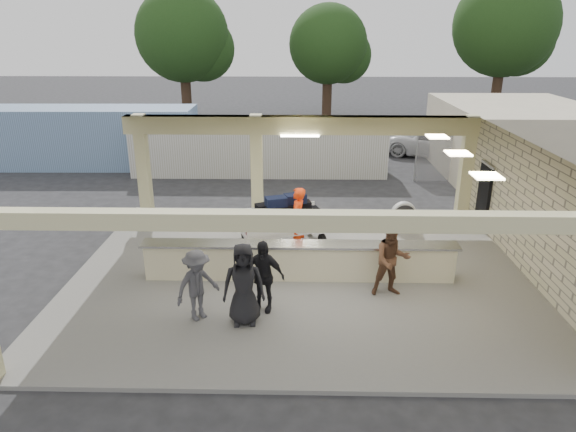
{
  "coord_description": "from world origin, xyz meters",
  "views": [
    {
      "loc": [
        -0.02,
        -12.65,
        6.3
      ],
      "look_at": [
        -0.32,
        1.0,
        1.28
      ],
      "focal_mm": 32.0,
      "sensor_mm": 36.0,
      "label": 1
    }
  ],
  "objects_px": {
    "passenger_d": "(244,284)",
    "container_white": "(260,146)",
    "baggage_counter": "(299,261)",
    "drum_fan": "(404,215)",
    "car_white_b": "(555,144)",
    "passenger_a": "(392,260)",
    "passenger_c": "(197,285)",
    "baggage_handler": "(297,220)",
    "car_dark": "(380,137)",
    "luggage_cart": "(282,218)",
    "passenger_b": "(263,276)",
    "container_blue": "(82,137)",
    "car_white_a": "(436,143)"
  },
  "relations": [
    {
      "from": "passenger_a",
      "to": "passenger_b",
      "type": "bearing_deg",
      "value": -171.94
    },
    {
      "from": "passenger_a",
      "to": "passenger_d",
      "type": "height_order",
      "value": "passenger_d"
    },
    {
      "from": "luggage_cart",
      "to": "container_white",
      "type": "relative_size",
      "value": 0.27
    },
    {
      "from": "passenger_b",
      "to": "passenger_d",
      "type": "bearing_deg",
      "value": -113.18
    },
    {
      "from": "drum_fan",
      "to": "passenger_d",
      "type": "height_order",
      "value": "passenger_d"
    },
    {
      "from": "car_white_b",
      "to": "car_dark",
      "type": "distance_m",
      "value": 8.76
    },
    {
      "from": "drum_fan",
      "to": "car_white_a",
      "type": "relative_size",
      "value": 0.19
    },
    {
      "from": "container_blue",
      "to": "car_white_a",
      "type": "bearing_deg",
      "value": 6.51
    },
    {
      "from": "baggage_handler",
      "to": "car_dark",
      "type": "relative_size",
      "value": 0.47
    },
    {
      "from": "passenger_b",
      "to": "car_white_b",
      "type": "bearing_deg",
      "value": 58.86
    },
    {
      "from": "luggage_cart",
      "to": "passenger_a",
      "type": "bearing_deg",
      "value": -67.73
    },
    {
      "from": "passenger_d",
      "to": "car_white_b",
      "type": "relative_size",
      "value": 0.38
    },
    {
      "from": "container_white",
      "to": "baggage_counter",
      "type": "bearing_deg",
      "value": -80.71
    },
    {
      "from": "drum_fan",
      "to": "car_dark",
      "type": "distance_m",
      "value": 12.21
    },
    {
      "from": "passenger_b",
      "to": "passenger_a",
      "type": "bearing_deg",
      "value": 25.06
    },
    {
      "from": "luggage_cart",
      "to": "passenger_c",
      "type": "height_order",
      "value": "passenger_c"
    },
    {
      "from": "baggage_handler",
      "to": "car_dark",
      "type": "distance_m",
      "value": 14.66
    },
    {
      "from": "passenger_a",
      "to": "car_white_a",
      "type": "distance_m",
      "value": 15.77
    },
    {
      "from": "passenger_a",
      "to": "passenger_d",
      "type": "relative_size",
      "value": 0.99
    },
    {
      "from": "baggage_counter",
      "to": "baggage_handler",
      "type": "height_order",
      "value": "baggage_handler"
    },
    {
      "from": "baggage_counter",
      "to": "passenger_c",
      "type": "distance_m",
      "value": 3.08
    },
    {
      "from": "passenger_c",
      "to": "car_dark",
      "type": "xyz_separation_m",
      "value": [
        6.66,
        17.8,
        -0.26
      ]
    },
    {
      "from": "passenger_d",
      "to": "car_white_a",
      "type": "xyz_separation_m",
      "value": [
        8.27,
        16.36,
        -0.35
      ]
    },
    {
      "from": "passenger_d",
      "to": "car_white_a",
      "type": "height_order",
      "value": "passenger_d"
    },
    {
      "from": "car_dark",
      "to": "container_white",
      "type": "height_order",
      "value": "container_white"
    },
    {
      "from": "car_white_a",
      "to": "container_white",
      "type": "bearing_deg",
      "value": 131.63
    },
    {
      "from": "car_dark",
      "to": "container_blue",
      "type": "distance_m",
      "value": 15.32
    },
    {
      "from": "baggage_handler",
      "to": "passenger_c",
      "type": "xyz_separation_m",
      "value": [
        -2.2,
        -3.84,
        -0.13
      ]
    },
    {
      "from": "passenger_c",
      "to": "car_white_b",
      "type": "relative_size",
      "value": 0.34
    },
    {
      "from": "passenger_a",
      "to": "car_white_b",
      "type": "xyz_separation_m",
      "value": [
        10.71,
        14.65,
        -0.25
      ]
    },
    {
      "from": "baggage_counter",
      "to": "baggage_handler",
      "type": "xyz_separation_m",
      "value": [
        -0.06,
        1.78,
        0.48
      ]
    },
    {
      "from": "luggage_cart",
      "to": "car_white_b",
      "type": "bearing_deg",
      "value": 20.79
    },
    {
      "from": "passenger_a",
      "to": "container_blue",
      "type": "xyz_separation_m",
      "value": [
        -12.64,
        12.71,
        0.36
      ]
    },
    {
      "from": "drum_fan",
      "to": "car_white_b",
      "type": "xyz_separation_m",
      "value": [
        9.54,
        10.25,
        0.19
      ]
    },
    {
      "from": "passenger_a",
      "to": "passenger_c",
      "type": "relative_size",
      "value": 1.12
    },
    {
      "from": "luggage_cart",
      "to": "container_blue",
      "type": "bearing_deg",
      "value": 115.68
    },
    {
      "from": "passenger_b",
      "to": "passenger_c",
      "type": "relative_size",
      "value": 1.04
    },
    {
      "from": "luggage_cart",
      "to": "baggage_handler",
      "type": "bearing_deg",
      "value": -62.32
    },
    {
      "from": "passenger_b",
      "to": "car_white_b",
      "type": "xyz_separation_m",
      "value": [
        13.78,
        15.45,
        -0.19
      ]
    },
    {
      "from": "car_white_b",
      "to": "container_blue",
      "type": "xyz_separation_m",
      "value": [
        -23.35,
        -1.95,
        0.62
      ]
    },
    {
      "from": "baggage_counter",
      "to": "car_dark",
      "type": "bearing_deg",
      "value": 74.37
    },
    {
      "from": "baggage_counter",
      "to": "container_white",
      "type": "distance_m",
      "value": 10.98
    },
    {
      "from": "passenger_a",
      "to": "baggage_handler",
      "type": "bearing_deg",
      "value": 124.83
    },
    {
      "from": "container_white",
      "to": "container_blue",
      "type": "height_order",
      "value": "container_blue"
    },
    {
      "from": "passenger_c",
      "to": "container_blue",
      "type": "height_order",
      "value": "container_blue"
    },
    {
      "from": "passenger_a",
      "to": "container_blue",
      "type": "height_order",
      "value": "container_blue"
    },
    {
      "from": "passenger_a",
      "to": "car_white_b",
      "type": "relative_size",
      "value": 0.38
    },
    {
      "from": "drum_fan",
      "to": "car_white_b",
      "type": "relative_size",
      "value": 0.18
    },
    {
      "from": "car_white_a",
      "to": "car_white_b",
      "type": "relative_size",
      "value": 0.98
    },
    {
      "from": "passenger_d",
      "to": "container_white",
      "type": "bearing_deg",
      "value": 87.85
    }
  ]
}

